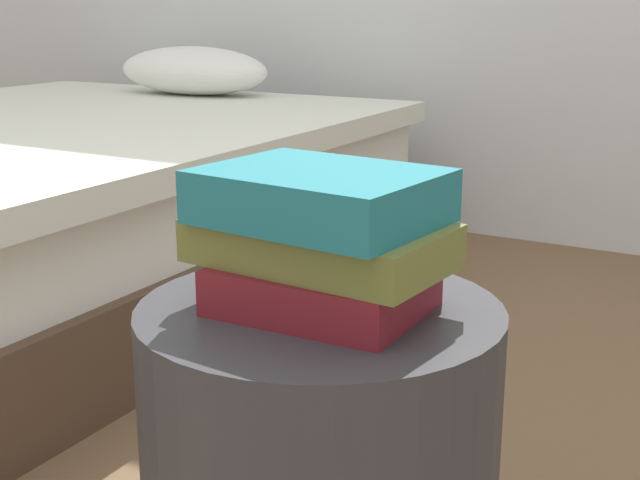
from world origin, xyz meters
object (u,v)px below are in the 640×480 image
(book_olive, at_px, (317,243))
(book_teal, at_px, (319,195))
(book_maroon, at_px, (322,288))
(side_table, at_px, (320,476))
(bed, at_px, (21,206))

(book_olive, bearing_deg, book_teal, 104.03)
(book_maroon, xyz_separation_m, book_teal, (-0.01, 0.01, 0.10))
(book_maroon, bearing_deg, book_teal, 136.77)
(side_table, relative_size, book_maroon, 1.93)
(book_olive, height_order, book_teal, book_teal)
(side_table, xyz_separation_m, book_olive, (-0.00, -0.00, 0.29))
(side_table, bearing_deg, bed, 150.55)
(bed, xyz_separation_m, book_teal, (1.38, -0.78, 0.33))
(book_maroon, distance_m, book_olive, 0.05)
(book_olive, distance_m, book_teal, 0.05)
(book_maroon, bearing_deg, side_table, 136.29)
(bed, relative_size, book_olive, 7.20)
(bed, distance_m, book_olive, 1.61)
(book_teal, bearing_deg, side_table, -36.06)
(bed, distance_m, book_maroon, 1.61)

